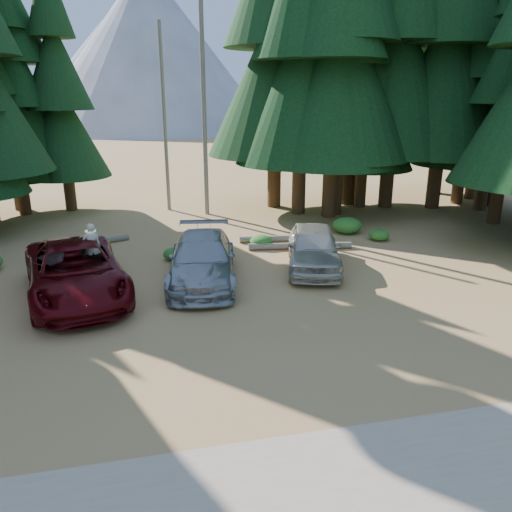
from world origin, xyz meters
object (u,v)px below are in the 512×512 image
(silver_minivan_right, at_px, (314,247))
(log_mid, at_px, (277,239))
(frisbee_player, at_px, (92,247))
(log_left, at_px, (87,243))
(silver_minivan_center, at_px, (202,259))
(log_right, at_px, (300,246))
(red_pickup, at_px, (75,271))

(silver_minivan_right, bearing_deg, log_mid, 112.25)
(silver_minivan_right, distance_m, frisbee_player, 8.00)
(log_left, bearing_deg, silver_minivan_center, -72.11)
(log_right, bearing_deg, frisbee_player, -152.69)
(red_pickup, height_order, silver_minivan_center, red_pickup)
(log_right, bearing_deg, log_left, 173.99)
(log_mid, xyz_separation_m, log_right, (0.65, -1.32, 0.00))
(log_right, bearing_deg, log_mid, 125.30)
(log_left, distance_m, log_right, 9.30)
(silver_minivan_center, bearing_deg, log_mid, 56.19)
(silver_minivan_center, bearing_deg, log_right, 41.44)
(red_pickup, distance_m, silver_minivan_right, 8.54)
(log_mid, bearing_deg, silver_minivan_right, -77.24)
(silver_minivan_center, relative_size, silver_minivan_right, 1.17)
(red_pickup, relative_size, log_right, 1.43)
(silver_minivan_center, relative_size, log_mid, 1.63)
(frisbee_player, xyz_separation_m, log_right, (8.21, 2.70, -1.32))
(frisbee_player, xyz_separation_m, log_mid, (7.56, 4.02, -1.32))
(silver_minivan_center, height_order, log_right, silver_minivan_center)
(silver_minivan_center, relative_size, log_right, 1.26)
(log_left, bearing_deg, frisbee_player, -103.41)
(red_pickup, height_order, frisbee_player, frisbee_player)
(log_left, bearing_deg, red_pickup, -109.41)
(silver_minivan_center, relative_size, log_left, 1.50)
(silver_minivan_right, bearing_deg, log_left, 166.97)
(silver_minivan_center, xyz_separation_m, frisbee_player, (-3.68, 0.20, 0.65))
(frisbee_player, height_order, log_left, frisbee_player)
(log_mid, bearing_deg, silver_minivan_center, -125.99)
(silver_minivan_right, relative_size, frisbee_player, 2.95)
(frisbee_player, bearing_deg, silver_minivan_right, 171.34)
(silver_minivan_center, height_order, log_left, silver_minivan_center)
(frisbee_player, relative_size, log_left, 0.43)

